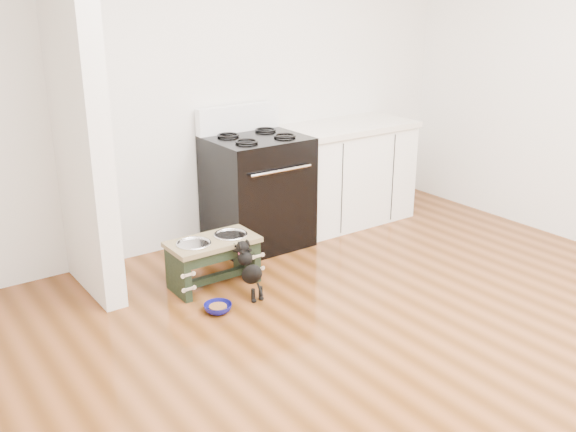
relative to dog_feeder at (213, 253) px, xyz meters
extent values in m
plane|color=#4E290D|center=(0.45, -1.66, -0.25)|extent=(5.00, 5.00, 0.00)
plane|color=silver|center=(0.45, 0.84, 1.10)|extent=(5.00, 0.00, 5.00)
cube|color=silver|center=(-0.72, 0.44, 1.10)|extent=(0.15, 0.80, 2.70)
cube|color=black|center=(0.70, 0.50, 0.21)|extent=(0.76, 0.65, 0.92)
cube|color=black|center=(0.70, 0.19, 0.15)|extent=(0.58, 0.02, 0.50)
cylinder|color=silver|center=(0.70, 0.15, 0.47)|extent=(0.56, 0.02, 0.02)
cube|color=white|center=(0.70, 0.77, 0.78)|extent=(0.76, 0.08, 0.22)
torus|color=black|center=(0.52, 0.36, 0.68)|extent=(0.18, 0.18, 0.02)
torus|color=black|center=(0.88, 0.36, 0.68)|extent=(0.18, 0.18, 0.02)
torus|color=black|center=(0.52, 0.64, 0.68)|extent=(0.18, 0.18, 0.02)
torus|color=black|center=(0.88, 0.64, 0.68)|extent=(0.18, 0.18, 0.02)
cube|color=white|center=(1.68, 0.52, 0.18)|extent=(1.20, 0.60, 0.86)
cube|color=beige|center=(1.68, 0.52, 0.63)|extent=(1.24, 0.64, 0.05)
cube|color=black|center=(1.68, 0.26, -0.20)|extent=(1.20, 0.06, 0.10)
cube|color=black|center=(-0.28, 0.01, -0.09)|extent=(0.05, 0.31, 0.32)
cube|color=black|center=(0.28, 0.01, -0.09)|extent=(0.05, 0.31, 0.32)
cube|color=black|center=(0.00, -0.14, 0.03)|extent=(0.51, 0.03, 0.08)
cube|color=black|center=(0.00, 0.01, -0.20)|extent=(0.51, 0.05, 0.05)
cube|color=brown|center=(0.00, 0.01, 0.08)|extent=(0.65, 0.34, 0.04)
cylinder|color=silver|center=(-0.15, 0.01, 0.09)|extent=(0.22, 0.22, 0.04)
cylinder|color=silver|center=(0.15, 0.01, 0.09)|extent=(0.22, 0.22, 0.04)
torus|color=silver|center=(-0.15, 0.01, 0.11)|extent=(0.25, 0.25, 0.02)
torus|color=silver|center=(0.15, 0.01, 0.11)|extent=(0.25, 0.25, 0.02)
cylinder|color=black|center=(0.08, -0.39, -0.20)|extent=(0.03, 0.03, 0.10)
cylinder|color=black|center=(0.15, -0.39, -0.20)|extent=(0.03, 0.03, 0.10)
sphere|color=black|center=(0.08, -0.40, -0.24)|extent=(0.04, 0.04, 0.04)
sphere|color=black|center=(0.15, -0.40, -0.24)|extent=(0.04, 0.04, 0.04)
ellipsoid|color=black|center=(0.11, -0.33, -0.08)|extent=(0.11, 0.26, 0.23)
sphere|color=black|center=(0.11, -0.25, 0.02)|extent=(0.11, 0.11, 0.11)
sphere|color=black|center=(0.11, -0.22, 0.09)|extent=(0.09, 0.09, 0.09)
sphere|color=black|center=(0.08, -0.15, 0.09)|extent=(0.03, 0.03, 0.03)
sphere|color=black|center=(0.14, -0.15, 0.09)|extent=(0.03, 0.03, 0.03)
cylinder|color=black|center=(0.11, -0.43, -0.15)|extent=(0.02, 0.07, 0.08)
torus|color=#C63A54|center=(0.11, -0.23, 0.05)|extent=(0.09, 0.06, 0.08)
imported|color=#0E0E62|center=(-0.19, -0.38, -0.22)|extent=(0.22, 0.22, 0.06)
cylinder|color=#502D16|center=(-0.19, -0.38, -0.22)|extent=(0.12, 0.12, 0.02)
camera|label=1|loc=(-2.03, -3.78, 1.79)|focal=40.00mm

